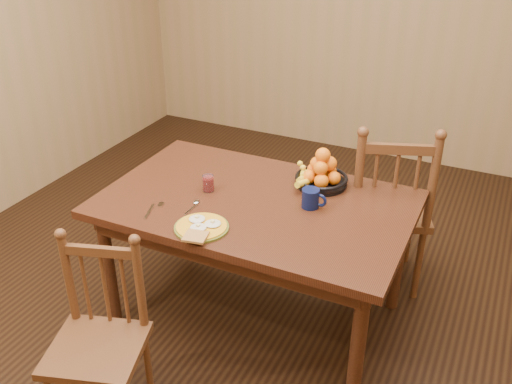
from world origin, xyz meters
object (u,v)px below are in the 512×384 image
at_px(fruit_bowl, 321,174).
at_px(coffee_mug, 311,198).
at_px(breakfast_plate, 201,227).
at_px(chair_far, 387,209).
at_px(chair_near, 99,340).
at_px(dining_table, 256,214).

bearing_deg(fruit_bowl, coffee_mug, -80.63).
bearing_deg(breakfast_plate, fruit_bowl, 62.23).
bearing_deg(fruit_bowl, breakfast_plate, -117.77).
xyz_separation_m(chair_far, chair_near, (-0.90, -1.53, -0.09)).
height_order(dining_table, fruit_bowl, fruit_bowl).
xyz_separation_m(breakfast_plate, coffee_mug, (0.40, 0.43, 0.04)).
distance_m(dining_table, breakfast_plate, 0.40).
bearing_deg(dining_table, fruit_bowl, 52.19).
bearing_deg(chair_near, fruit_bowl, 47.65).
xyz_separation_m(chair_near, coffee_mug, (0.61, 0.98, 0.37)).
bearing_deg(chair_far, chair_near, 39.74).
bearing_deg(coffee_mug, fruit_bowl, 99.37).
bearing_deg(chair_near, chair_far, 42.12).
xyz_separation_m(chair_near, breakfast_plate, (0.21, 0.56, 0.33)).
xyz_separation_m(chair_near, fruit_bowl, (0.57, 1.23, 0.39)).
xyz_separation_m(chair_far, fruit_bowl, (-0.32, -0.29, 0.30)).
distance_m(chair_near, fruit_bowl, 1.41).
height_order(dining_table, coffee_mug, coffee_mug).
relative_size(chair_far, fruit_bowl, 3.30).
height_order(chair_near, fruit_bowl, fruit_bowl).
relative_size(chair_far, chair_near, 1.20).
xyz_separation_m(breakfast_plate, fruit_bowl, (0.36, 0.68, 0.05)).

